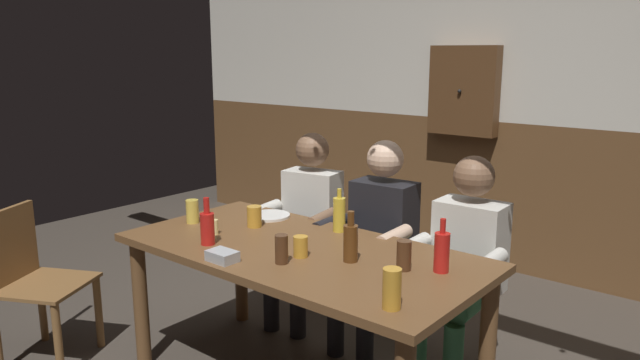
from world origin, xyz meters
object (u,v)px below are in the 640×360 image
object	(u,v)px
bottle_0	(339,214)
bottle_1	(207,227)
dining_table	(300,268)
person_2	(463,258)
chair_empty_near_left	(32,279)
wall_dart_cabinet	(464,91)
person_1	(377,235)
pint_glass_2	(192,211)
pint_glass_0	(282,249)
pint_glass_5	(404,255)
bottle_3	(442,251)
condiment_caddy	(222,256)
pint_glass_1	(254,216)
pint_glass_3	(392,289)
person_0	(306,219)
bottle_2	(351,242)
pint_glass_4	(301,247)
plate_0	(270,216)
table_candle	(215,227)

from	to	relation	value
bottle_0	bottle_1	distance (m)	0.71
dining_table	person_2	size ratio (longest dim) A/B	1.54
chair_empty_near_left	wall_dart_cabinet	size ratio (longest dim) A/B	1.26
person_1	wall_dart_cabinet	distance (m)	1.78
person_1	dining_table	bearing A→B (deg)	86.66
chair_empty_near_left	pint_glass_2	size ratio (longest dim) A/B	6.61
person_1	pint_glass_0	bearing A→B (deg)	91.76
pint_glass_5	person_2	bearing A→B (deg)	90.14
person_1	bottle_3	xyz separation A→B (m)	(0.69, -0.53, 0.19)
condiment_caddy	pint_glass_1	bearing A→B (deg)	120.21
pint_glass_1	pint_glass_0	bearing A→B (deg)	-32.75
condiment_caddy	pint_glass_5	size ratio (longest dim) A/B	1.03
person_2	pint_glass_3	world-z (taller)	person_2
bottle_0	pint_glass_0	bearing A→B (deg)	-80.16
person_0	person_1	size ratio (longest dim) A/B	1.00
bottle_2	person_1	bearing A→B (deg)	114.29
person_0	bottle_2	size ratio (longest dim) A/B	5.07
bottle_3	pint_glass_2	distance (m)	1.48
person_2	pint_glass_0	distance (m)	1.03
chair_empty_near_left	bottle_2	xyz separation A→B (m)	(1.69, 0.72, 0.39)
pint_glass_4	plate_0	bearing A→B (deg)	145.87
pint_glass_1	bottle_2	bearing A→B (deg)	-8.33
person_2	bottle_3	bearing A→B (deg)	103.29
bottle_2	pint_glass_0	xyz separation A→B (m)	(-0.23, -0.22, -0.03)
pint_glass_3	bottle_1	bearing A→B (deg)	176.95
pint_glass_0	wall_dart_cabinet	bearing A→B (deg)	97.86
pint_glass_3	wall_dart_cabinet	bearing A→B (deg)	111.19
chair_empty_near_left	wall_dart_cabinet	bearing A→B (deg)	132.25
bottle_2	pint_glass_1	xyz separation A→B (m)	(-0.74, 0.11, -0.04)
table_candle	chair_empty_near_left	bearing A→B (deg)	-145.98
person_2	pint_glass_4	size ratio (longest dim) A/B	11.80
bottle_3	condiment_caddy	bearing A→B (deg)	-148.32
pint_glass_2	condiment_caddy	bearing A→B (deg)	-27.51
chair_empty_near_left	pint_glass_4	xyz separation A→B (m)	(1.47, 0.62, 0.35)
bottle_0	bottle_2	world-z (taller)	bottle_2
pint_glass_0	dining_table	bearing A→B (deg)	109.92
pint_glass_3	dining_table	bearing A→B (deg)	156.99
condiment_caddy	bottle_0	distance (m)	0.73
person_0	bottle_0	size ratio (longest dim) A/B	5.14
pint_glass_2	dining_table	bearing A→B (deg)	4.07
table_candle	wall_dart_cabinet	world-z (taller)	wall_dart_cabinet
condiment_caddy	bottle_2	distance (m)	0.60
dining_table	chair_empty_near_left	distance (m)	1.56
wall_dart_cabinet	condiment_caddy	bearing A→B (deg)	-87.57
person_1	person_2	xyz separation A→B (m)	(0.55, -0.01, -0.01)
bottle_2	pint_glass_3	bearing A→B (deg)	-36.55
wall_dart_cabinet	person_2	bearing A→B (deg)	-62.82
person_0	pint_glass_2	bearing A→B (deg)	62.88
bottle_3	pint_glass_4	distance (m)	0.66
person_1	pint_glass_0	world-z (taller)	person_1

